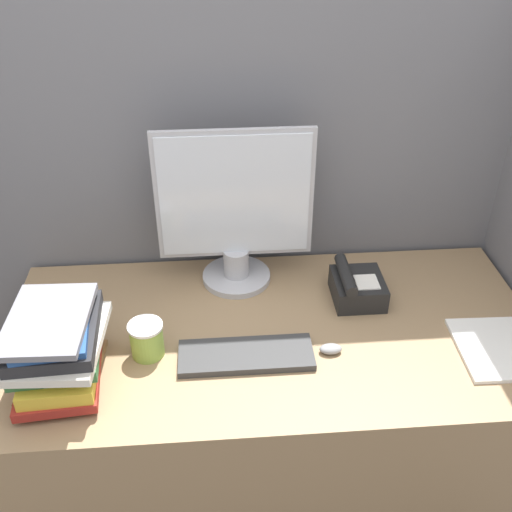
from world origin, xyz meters
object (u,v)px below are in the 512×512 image
desk_telephone (357,287)px  book_stack (57,347)px  mouse (331,349)px  coffee_cup (147,339)px  monitor (235,216)px  keyboard (246,355)px

desk_telephone → book_stack: bearing=-162.0°
desk_telephone → mouse: bearing=-117.4°
coffee_cup → desk_telephone: bearing=17.6°
monitor → coffee_cup: (-0.26, -0.33, -0.18)m
coffee_cup → desk_telephone: size_ratio=0.56×
monitor → mouse: bearing=-56.7°
coffee_cup → desk_telephone: desk_telephone is taller
monitor → desk_telephone: monitor is taller
keyboard → coffee_cup: (-0.26, 0.04, 0.04)m
mouse → book_stack: 0.72m
coffee_cup → book_stack: book_stack is taller
mouse → desk_telephone: (0.12, 0.23, 0.03)m
keyboard → coffee_cup: size_ratio=3.59×
coffee_cup → book_stack: bearing=-161.1°
keyboard → book_stack: (-0.48, -0.03, 0.09)m
monitor → mouse: (0.24, -0.36, -0.22)m
mouse → book_stack: (-0.71, -0.04, 0.09)m
coffee_cup → monitor: bearing=51.8°
coffee_cup → book_stack: size_ratio=0.32×
coffee_cup → book_stack: (-0.21, -0.07, 0.05)m
monitor → mouse: monitor is taller
book_stack → desk_telephone: 0.87m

